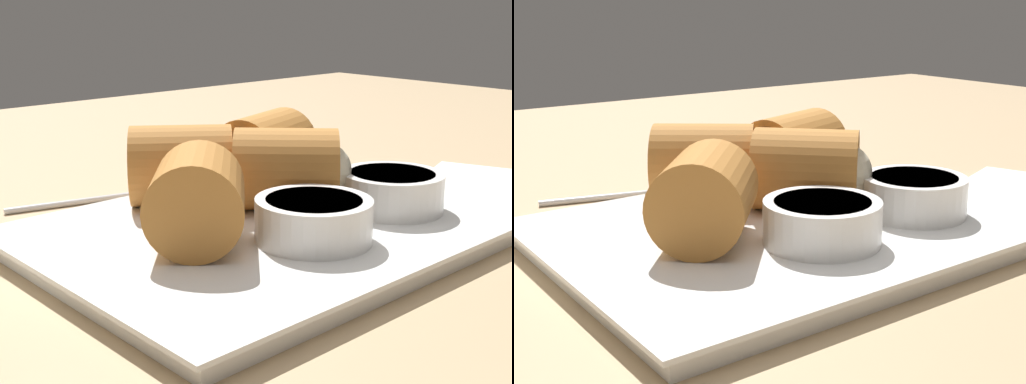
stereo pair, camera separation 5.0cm
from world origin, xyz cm
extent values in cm
cube|color=tan|center=(0.00, 0.00, 1.00)|extent=(180.00, 140.00, 2.00)
cube|color=white|center=(-1.98, -1.10, 2.60)|extent=(27.66, 23.07, 1.20)
cube|color=white|center=(-1.98, -1.10, 3.35)|extent=(28.77, 23.99, 0.30)
cylinder|color=#B77533|center=(-6.20, -2.57, 6.41)|extent=(9.24, 9.24, 5.82)
sphere|color=beige|center=(-8.13, -0.62, 6.41)|extent=(3.79, 3.79, 3.79)
cylinder|color=#B77533|center=(3.14, -0.86, 6.41)|extent=(9.17, 9.28, 5.82)
sphere|color=#B23D2D|center=(1.31, -2.92, 6.41)|extent=(3.79, 3.79, 3.79)
cylinder|color=#B77533|center=(-9.66, -8.36, 6.41)|extent=(8.67, 7.75, 5.82)
sphere|color=#6B9E47|center=(-12.28, -9.20, 6.41)|extent=(3.79, 3.79, 3.79)
cylinder|color=#B77533|center=(-1.48, -8.54, 6.41)|extent=(9.29, 9.02, 5.82)
sphere|color=beige|center=(-3.67, -6.88, 6.41)|extent=(3.79, 3.79, 3.79)
cylinder|color=white|center=(-2.57, 3.51, 4.86)|extent=(7.34, 7.34, 2.71)
cylinder|color=beige|center=(-2.57, 3.51, 5.97)|extent=(6.02, 6.02, 0.49)
cylinder|color=white|center=(-11.61, 2.66, 4.86)|extent=(7.34, 7.34, 2.71)
cylinder|color=beige|center=(-11.61, 2.66, 5.97)|extent=(6.02, 6.02, 0.49)
cylinder|color=silver|center=(2.31, -18.22, 2.25)|extent=(10.19, 3.10, 0.50)
ellipsoid|color=silver|center=(-7.25, -15.74, 2.64)|extent=(4.30, 3.69, 1.28)
cube|color=white|center=(-25.47, 3.31, 2.30)|extent=(19.21, 17.73, 0.60)
camera|label=1|loc=(28.51, 31.98, 18.35)|focal=50.00mm
camera|label=2|loc=(24.65, 35.16, 18.35)|focal=50.00mm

